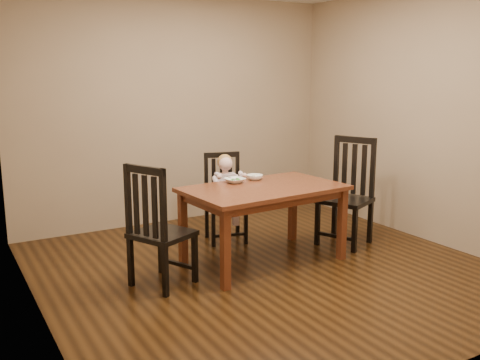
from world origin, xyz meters
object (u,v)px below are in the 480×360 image
dining_table (264,196)px  chair_left (158,229)px  chair_child (225,199)px  chair_right (347,193)px  toddler (226,189)px  bowl_peas (235,180)px  bowl_veg (255,177)px

dining_table → chair_left: bearing=-176.5°
chair_child → chair_right: size_ratio=0.84×
dining_table → chair_child: 0.83m
chair_right → toddler: 1.30m
toddler → bowl_peas: toddler is taller
chair_left → toddler: bearing=101.6°
chair_right → dining_table: bearing=68.8°
dining_table → bowl_veg: bearing=72.8°
chair_child → chair_right: 1.32m
chair_child → chair_left: (-1.11, -0.87, 0.06)m
dining_table → chair_left: chair_left is taller
dining_table → bowl_peas: (-0.15, 0.29, 0.11)m
chair_left → bowl_peas: bearing=85.4°
dining_table → bowl_peas: 0.34m
chair_left → dining_table: bearing=68.4°
toddler → bowl_veg: size_ratio=3.00×
dining_table → bowl_peas: size_ratio=7.97×
chair_left → bowl_peas: 1.05m
chair_right → bowl_veg: 1.05m
chair_right → bowl_veg: bearing=50.7°
chair_left → bowl_peas: chair_left is taller
chair_left → bowl_peas: size_ratio=5.52×
chair_left → chair_right: (2.19, 0.12, 0.03)m
dining_table → chair_left: (-1.10, -0.07, -0.14)m
chair_child → chair_right: bearing=159.7°
dining_table → chair_left: 1.12m
chair_right → toddler: size_ratio=2.30×
chair_right → bowl_peas: (-1.24, 0.24, 0.22)m
chair_left → toddler: size_ratio=2.17×
chair_left → toddler: chair_left is taller
chair_right → bowl_peas: size_ratio=5.85×
chair_child → chair_left: bearing=52.5°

